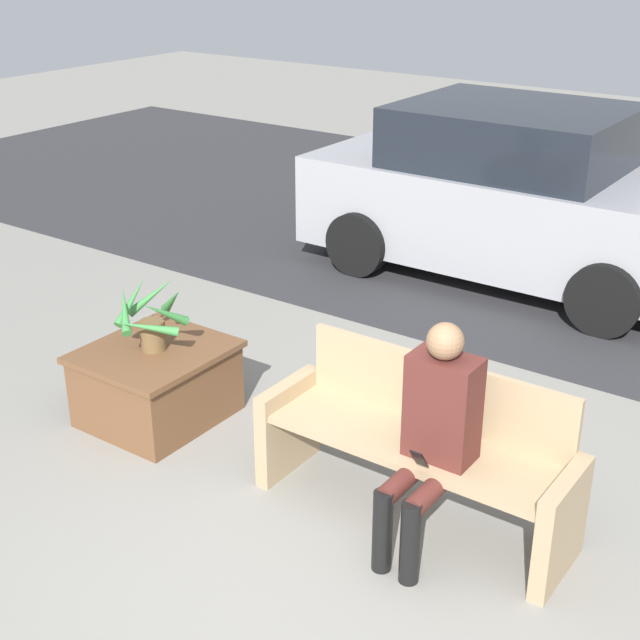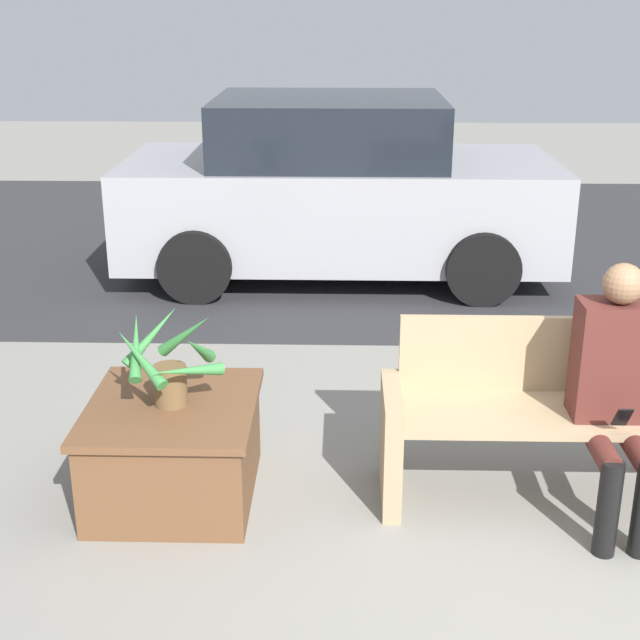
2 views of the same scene
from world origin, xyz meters
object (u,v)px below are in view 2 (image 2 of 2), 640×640
object	(u,v)px
person_seated	(616,385)
planter_box	(174,446)
parked_car	(337,190)
potted_plant	(168,363)
bench	(563,416)

from	to	relation	value
person_seated	planter_box	xyz separation A→B (m)	(-2.13, 0.12, -0.42)
planter_box	parked_car	size ratio (longest dim) A/B	0.24
potted_plant	person_seated	bearing A→B (deg)	-3.05
bench	potted_plant	xyz separation A→B (m)	(-1.95, -0.08, 0.30)
potted_plant	parked_car	world-z (taller)	parked_car
person_seated	planter_box	distance (m)	2.17
bench	person_seated	world-z (taller)	person_seated
parked_car	person_seated	bearing A→B (deg)	-71.69
person_seated	parked_car	bearing A→B (deg)	108.31
planter_box	potted_plant	world-z (taller)	potted_plant
planter_box	parked_car	xyz separation A→B (m)	(0.79, 3.94, 0.49)
planter_box	potted_plant	size ratio (longest dim) A/B	1.67
person_seated	potted_plant	world-z (taller)	person_seated
planter_box	person_seated	bearing A→B (deg)	-3.25
bench	potted_plant	world-z (taller)	potted_plant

